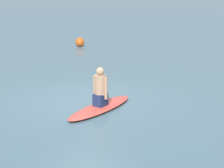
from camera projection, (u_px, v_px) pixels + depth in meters
The scene contains 4 objects.
ground_plane at pixel (84, 101), 11.32m from camera, with size 400.00×400.00×0.00m, color slate.
surfboard at pixel (100, 107), 10.59m from camera, with size 2.62×0.68×0.12m, color #D84C3F.
person_paddler at pixel (100, 88), 10.45m from camera, with size 0.37×0.46×1.06m.
buoy_marker at pixel (80, 42), 20.75m from camera, with size 0.48×0.48×0.48m, color #E55919.
Camera 1 is at (-7.94, -7.39, 3.39)m, focal length 62.37 mm.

